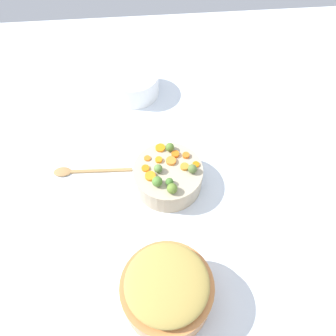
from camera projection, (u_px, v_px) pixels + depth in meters
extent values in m
cube|color=silver|center=(163.00, 191.00, 1.30)|extent=(2.40, 2.40, 0.02)
cylinder|color=#B8AB8F|center=(168.00, 177.00, 1.27)|extent=(0.26, 0.26, 0.09)
cylinder|color=#C77C41|center=(167.00, 292.00, 1.01)|extent=(0.27, 0.27, 0.13)
ellipsoid|color=#AF9548|center=(167.00, 283.00, 0.93)|extent=(0.24, 0.24, 0.05)
cylinder|color=orange|center=(145.00, 168.00, 1.23)|extent=(0.04, 0.04, 0.01)
cylinder|color=orange|center=(160.00, 148.00, 1.29)|extent=(0.05, 0.05, 0.01)
cylinder|color=orange|center=(150.00, 175.00, 1.21)|extent=(0.05, 0.05, 0.01)
cylinder|color=orange|center=(186.00, 155.00, 1.26)|extent=(0.03, 0.03, 0.01)
cylinder|color=orange|center=(196.00, 164.00, 1.24)|extent=(0.03, 0.03, 0.01)
cylinder|color=orange|center=(171.00, 161.00, 1.25)|extent=(0.04, 0.04, 0.01)
cylinder|color=orange|center=(185.00, 167.00, 1.23)|extent=(0.04, 0.04, 0.01)
cylinder|color=orange|center=(175.00, 154.00, 1.27)|extent=(0.04, 0.04, 0.01)
cylinder|color=orange|center=(147.00, 158.00, 1.26)|extent=(0.03, 0.03, 0.01)
cylinder|color=orange|center=(159.00, 160.00, 1.25)|extent=(0.04, 0.04, 0.01)
sphere|color=#5B813D|center=(158.00, 169.00, 1.22)|extent=(0.03, 0.03, 0.03)
sphere|color=#5A7538|center=(192.00, 169.00, 1.21)|extent=(0.03, 0.03, 0.03)
sphere|color=#518233|center=(157.00, 181.00, 1.18)|extent=(0.04, 0.04, 0.04)
sphere|color=olive|center=(172.00, 188.00, 1.16)|extent=(0.04, 0.04, 0.04)
sphere|color=#51762B|center=(170.00, 147.00, 1.27)|extent=(0.03, 0.03, 0.03)
sphere|color=#43732D|center=(169.00, 182.00, 1.19)|extent=(0.03, 0.03, 0.03)
cube|color=#AA804D|center=(100.00, 171.00, 1.34)|extent=(0.02, 0.26, 0.01)
ellipsoid|color=#AA804D|center=(62.00, 172.00, 1.33)|extent=(0.05, 0.07, 0.01)
cylinder|color=white|center=(134.00, 84.00, 1.56)|extent=(0.23, 0.23, 0.11)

